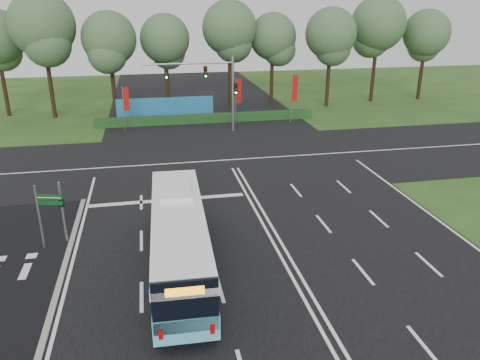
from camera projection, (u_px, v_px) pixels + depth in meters
ground at (266, 230)px, 25.27m from camera, size 120.00×120.00×0.00m
road_main at (266, 229)px, 25.27m from camera, size 20.00×120.00×0.04m
road_cross at (228, 160)px, 36.26m from camera, size 120.00×14.00×0.05m
bike_path at (3, 286)px, 20.24m from camera, size 5.00×18.00×0.06m
kerb_strip at (61, 279)px, 20.66m from camera, size 0.25×18.00×0.12m
city_bus at (179, 239)px, 20.87m from camera, size 2.70×11.21×3.20m
pedestrian_signal at (62, 210)px, 23.33m from camera, size 0.31×0.41×3.29m
street_sign at (44, 209)px, 22.54m from camera, size 1.29×0.40×3.40m
banner_flag_left at (126, 101)px, 44.09m from camera, size 0.60×0.19×4.14m
banner_flag_mid at (238, 94)px, 46.44m from camera, size 0.63×0.28×4.53m
banner_flag_right at (294, 91)px, 46.59m from camera, size 0.70×0.22×4.87m
traffic_light_gantry at (214, 82)px, 42.42m from camera, size 8.41×0.28×7.00m
hedge at (207, 118)px, 47.57m from camera, size 22.00×1.20×0.80m
blue_hoarding at (165, 108)px, 48.88m from camera, size 10.00×0.30×2.20m
eucalyptus_row at (222, 32)px, 51.26m from camera, size 54.01×8.82×12.63m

